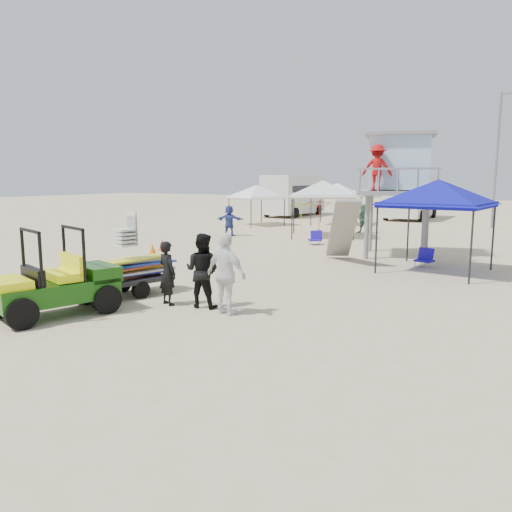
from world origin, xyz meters
The scene contains 21 objects.
ground centered at (0.00, 0.00, 0.00)m, with size 140.00×140.00×0.00m, color beige.
utility_cart centered at (-3.21, 0.50, 0.90)m, with size 1.95×2.79×1.92m.
surf_trailer centered at (-3.20, 2.83, 0.77)m, with size 1.62×2.27×1.90m.
man_left centered at (-1.69, 2.53, 0.77)m, with size 0.56×0.37×1.54m, color black.
man_mid centered at (-0.84, 2.78, 0.88)m, with size 0.85×0.67×1.76m, color black.
man_right centered at (0.01, 2.53, 0.91)m, with size 1.07×0.44×1.82m, color white.
lifeguard_tower centered at (0.86, 13.05, 3.43)m, with size 3.49×3.49×4.60m.
canopy_blue centered at (2.93, 10.32, 2.84)m, with size 3.31×3.31×3.39m.
canopy_white_a centered at (-4.18, 17.59, 2.76)m, with size 4.20×4.20×3.31m.
canopy_white_b centered at (-10.43, 21.44, 2.44)m, with size 3.65×3.65×2.99m.
canopy_white_c centered at (-6.09, 24.47, 2.56)m, with size 3.39×3.39×3.10m.
umbrella_a centered at (-4.68, 18.34, 0.95)m, with size 2.07×2.11×1.90m, color red.
umbrella_b centered at (-6.03, 19.00, 0.88)m, with size 1.93×1.97×1.77m, color yellow.
cone_near centered at (-7.17, 8.01, 0.25)m, with size 0.34×0.34×0.50m, color orange.
cone_far centered at (-7.92, 9.43, 0.25)m, with size 0.34×0.34×0.50m, color #FF5208.
beach_chair_a centered at (-3.15, 14.51, 0.31)m, with size 0.73×0.83×0.64m.
beach_chair_b centered at (2.47, 11.10, 0.31)m, with size 0.66×0.71×0.64m.
rv_far_left centered at (-12.00, 29.99, 1.80)m, with size 2.64×6.80×3.25m.
rv_mid_left centered at (-3.00, 31.49, 1.80)m, with size 2.65×6.50×3.25m.
light_pole_left centered at (3.00, 27.00, 4.00)m, with size 0.14×0.14×8.00m, color slate.
distant_beachgoers centered at (-6.23, 17.33, 0.81)m, with size 6.90×5.58×1.62m.
Camera 1 is at (6.11, -6.45, 3.02)m, focal length 35.00 mm.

